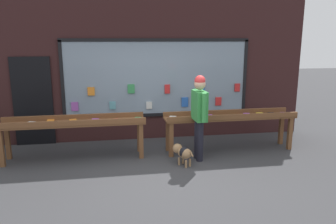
# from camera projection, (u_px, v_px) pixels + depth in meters

# --- Properties ---
(ground_plane) EXTENTS (40.00, 40.00, 0.00)m
(ground_plane) POSITION_uv_depth(u_px,v_px,m) (162.00, 174.00, 6.19)
(ground_plane) COLOR #38383A
(shopfront_facade) EXTENTS (8.03, 0.29, 3.70)m
(shopfront_facade) POSITION_uv_depth(u_px,v_px,m) (147.00, 67.00, 8.09)
(shopfront_facade) COLOR #331919
(shopfront_facade) RESTS_ON ground_plane
(display_table_left) EXTENTS (2.98, 0.64, 0.90)m
(display_table_left) POSITION_uv_depth(u_px,v_px,m) (74.00, 125.00, 6.84)
(display_table_left) COLOR brown
(display_table_left) RESTS_ON ground_plane
(display_table_right) EXTENTS (2.98, 0.59, 0.89)m
(display_table_right) POSITION_uv_depth(u_px,v_px,m) (230.00, 119.00, 7.39)
(display_table_right) COLOR brown
(display_table_right) RESTS_ON ground_plane
(person_browsing) EXTENTS (0.24, 0.69, 1.78)m
(person_browsing) POSITION_uv_depth(u_px,v_px,m) (199.00, 111.00, 6.71)
(person_browsing) COLOR black
(person_browsing) RESTS_ON ground_plane
(small_dog) EXTENTS (0.40, 0.48, 0.41)m
(small_dog) POSITION_uv_depth(u_px,v_px,m) (183.00, 152.00, 6.57)
(small_dog) COLOR #99724C
(small_dog) RESTS_ON ground_plane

